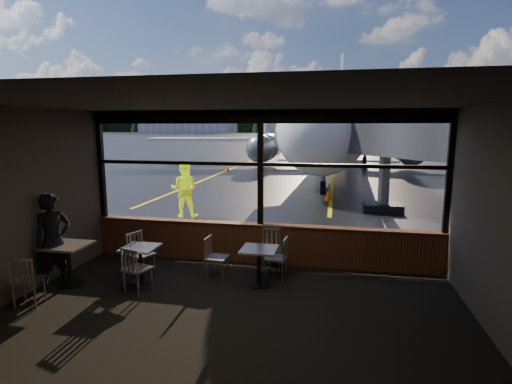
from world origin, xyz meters
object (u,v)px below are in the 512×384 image
(cafe_table_left, at_px, (69,265))
(chair_near_w, at_px, (217,258))
(airliner, at_px, (336,94))
(chair_mid_s, at_px, (138,269))
(chair_mid_w, at_px, (142,255))
(cone_nose, at_px, (329,195))
(chair_near_e, at_px, (276,258))
(ground_crew, at_px, (184,190))
(cafe_table_mid, at_px, (141,264))
(cafe_table_near, at_px, (259,267))
(chair_left_s, at_px, (28,280))
(chair_near_n, at_px, (271,250))
(cone_wing, at_px, (227,168))
(passenger, at_px, (53,241))
(jet_bridge, at_px, (394,153))

(cafe_table_left, height_order, chair_near_w, chair_near_w)
(airliner, relative_size, chair_mid_s, 39.08)
(chair_mid_w, height_order, cone_nose, chair_mid_w)
(chair_near_e, bearing_deg, chair_near_w, 104.81)
(ground_crew, bearing_deg, chair_mid_s, 95.00)
(cafe_table_mid, xyz_separation_m, ground_crew, (-1.32, 5.79, 0.60))
(ground_crew, height_order, cone_nose, ground_crew)
(chair_mid_w, relative_size, ground_crew, 0.49)
(cafe_table_left, height_order, chair_mid_w, chair_mid_w)
(airliner, bearing_deg, chair_near_w, -93.52)
(cafe_table_near, distance_m, chair_mid_w, 2.51)
(chair_mid_w, xyz_separation_m, chair_left_s, (-1.31, -1.65, -0.01))
(cafe_table_left, xyz_separation_m, chair_near_n, (3.80, 1.66, 0.03))
(cafe_table_near, xyz_separation_m, chair_near_e, (0.28, 0.39, 0.07))
(cafe_table_mid, xyz_separation_m, cone_wing, (-3.69, 19.97, -0.15))
(chair_near_n, height_order, cone_wing, chair_near_n)
(airliner, xyz_separation_m, chair_near_w, (-2.20, -23.17, -5.05))
(cafe_table_mid, height_order, cafe_table_left, cafe_table_left)
(chair_near_e, bearing_deg, passenger, 110.53)
(chair_near_w, relative_size, ground_crew, 0.46)
(chair_near_n, relative_size, chair_mid_w, 0.96)
(chair_near_e, relative_size, chair_left_s, 0.98)
(cone_wing, bearing_deg, cafe_table_left, -83.33)
(chair_near_e, xyz_separation_m, ground_crew, (-3.99, 5.12, 0.51))
(chair_left_s, bearing_deg, cafe_table_mid, 30.54)
(airliner, distance_m, chair_near_n, 23.01)
(cafe_table_near, xyz_separation_m, chair_mid_w, (-2.51, -0.02, 0.09))
(cafe_table_left, xyz_separation_m, ground_crew, (-0.02, 6.25, 0.54))
(jet_bridge, bearing_deg, airliner, 97.23)
(passenger, bearing_deg, chair_near_w, -39.97)
(ground_crew, bearing_deg, airliner, -114.20)
(chair_near_w, height_order, chair_near_n, chair_near_n)
(jet_bridge, height_order, cafe_table_near, jet_bridge)
(chair_near_e, distance_m, passenger, 4.41)
(ground_crew, height_order, cone_wing, ground_crew)
(airliner, height_order, chair_left_s, airliner)
(airliner, xyz_separation_m, chair_left_s, (-5.09, -25.02, -5.04))
(ground_crew, bearing_deg, chair_mid_w, 93.74)
(chair_mid_w, bearing_deg, cone_nose, -177.31)
(chair_near_e, distance_m, chair_left_s, 4.58)
(cafe_table_left, xyz_separation_m, chair_mid_w, (1.19, 0.71, 0.05))
(chair_near_e, height_order, chair_mid_s, chair_mid_s)
(chair_near_e, bearing_deg, chair_left_s, 121.01)
(chair_mid_w, xyz_separation_m, ground_crew, (-1.21, 5.53, 0.49))
(jet_bridge, xyz_separation_m, chair_left_s, (-7.19, -8.50, -1.77))
(cafe_table_mid, bearing_deg, chair_mid_s, -68.76)
(airliner, bearing_deg, chair_near_n, -91.11)
(chair_near_w, xyz_separation_m, chair_mid_w, (-1.59, -0.19, 0.02))
(jet_bridge, height_order, ground_crew, jet_bridge)
(chair_near_w, distance_m, chair_left_s, 3.43)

